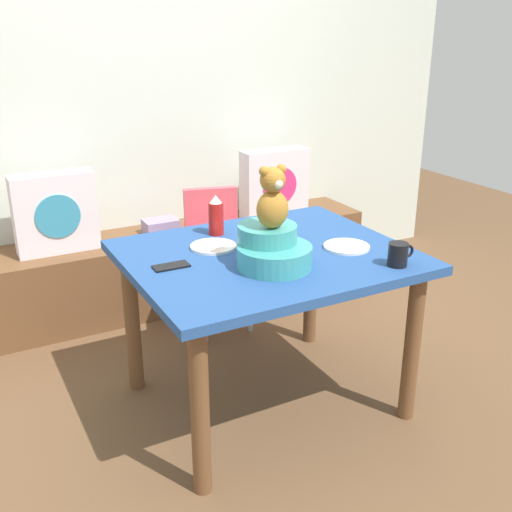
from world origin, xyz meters
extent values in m
plane|color=brown|center=(0.00, 0.00, 0.00)|extent=(8.00, 8.00, 0.00)
cube|color=silver|center=(0.00, 1.51, 1.30)|extent=(4.40, 0.10, 2.60)
cube|color=brown|center=(0.00, 1.24, 0.23)|extent=(2.60, 0.44, 0.46)
cube|color=silver|center=(-0.65, 1.22, 0.68)|extent=(0.44, 0.14, 0.44)
cylinder|color=teal|center=(-0.65, 1.14, 0.68)|extent=(0.24, 0.01, 0.24)
cube|color=silver|center=(0.73, 1.22, 0.68)|extent=(0.44, 0.14, 0.44)
cylinder|color=#E02D72|center=(0.73, 1.14, 0.68)|extent=(0.24, 0.01, 0.24)
cube|color=#9186BB|center=(-0.04, 1.24, 0.50)|extent=(0.20, 0.14, 0.09)
cube|color=#264C8C|center=(0.00, 0.00, 0.72)|extent=(1.17, 0.98, 0.04)
cylinder|color=brown|center=(-0.49, -0.40, 0.35)|extent=(0.07, 0.07, 0.70)
cylinder|color=brown|center=(0.49, -0.40, 0.35)|extent=(0.07, 0.07, 0.70)
cylinder|color=brown|center=(-0.49, 0.40, 0.35)|extent=(0.07, 0.07, 0.70)
cylinder|color=brown|center=(0.49, 0.40, 0.35)|extent=(0.07, 0.07, 0.70)
cylinder|color=#D84C59|center=(0.12, 0.79, 0.51)|extent=(0.34, 0.34, 0.10)
cube|color=#D84C59|center=(0.15, 0.92, 0.67)|extent=(0.30, 0.12, 0.24)
cube|color=white|center=(0.07, 0.61, 0.58)|extent=(0.34, 0.27, 0.02)
cylinder|color=silver|center=(-0.02, 0.65, 0.23)|extent=(0.03, 0.03, 0.46)
cylinder|color=silver|center=(0.26, 0.65, 0.23)|extent=(0.03, 0.03, 0.46)
cylinder|color=silver|center=(-0.02, 0.93, 0.23)|extent=(0.03, 0.03, 0.46)
cylinder|color=silver|center=(0.26, 0.93, 0.23)|extent=(0.03, 0.03, 0.46)
cylinder|color=teal|center=(-0.06, -0.16, 0.79)|extent=(0.30, 0.30, 0.09)
cylinder|color=teal|center=(-0.06, -0.10, 0.86)|extent=(0.24, 0.24, 0.07)
ellipsoid|color=#B0772A|center=(-0.06, -0.14, 0.97)|extent=(0.13, 0.11, 0.15)
sphere|color=#B0772A|center=(-0.06, -0.14, 1.09)|extent=(0.10, 0.10, 0.10)
sphere|color=beige|center=(-0.06, -0.18, 1.08)|extent=(0.04, 0.04, 0.04)
sphere|color=#B0772A|center=(-0.09, -0.14, 1.13)|extent=(0.04, 0.04, 0.04)
sphere|color=#B0772A|center=(-0.02, -0.14, 1.13)|extent=(0.04, 0.04, 0.04)
cylinder|color=red|center=(-0.09, 0.32, 0.81)|extent=(0.07, 0.07, 0.15)
cone|color=white|center=(-0.09, 0.32, 0.91)|extent=(0.06, 0.06, 0.03)
cylinder|color=black|center=(0.39, -0.38, 0.79)|extent=(0.08, 0.08, 0.09)
torus|color=black|center=(0.44, -0.38, 0.79)|extent=(0.06, 0.01, 0.06)
cylinder|color=white|center=(0.33, -0.11, 0.75)|extent=(0.20, 0.20, 0.01)
cylinder|color=white|center=(-0.18, 0.16, 0.75)|extent=(0.20, 0.20, 0.01)
cube|color=black|center=(-0.42, 0.04, 0.74)|extent=(0.14, 0.07, 0.01)
camera|label=1|loc=(-1.19, -2.12, 1.66)|focal=42.97mm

